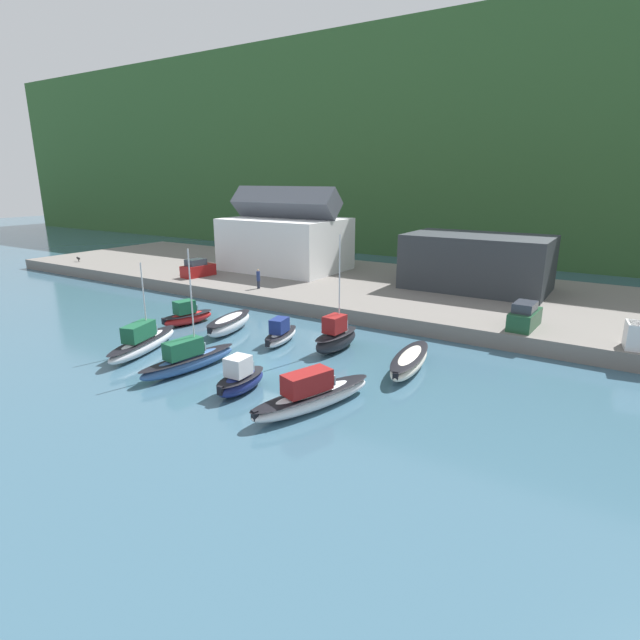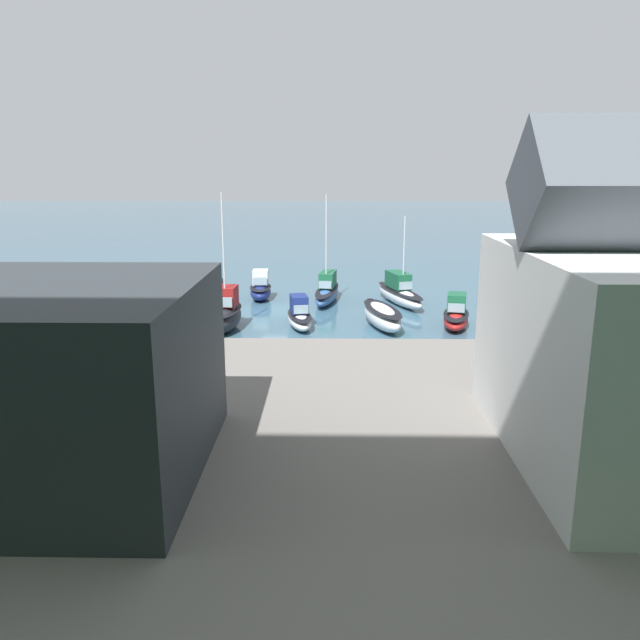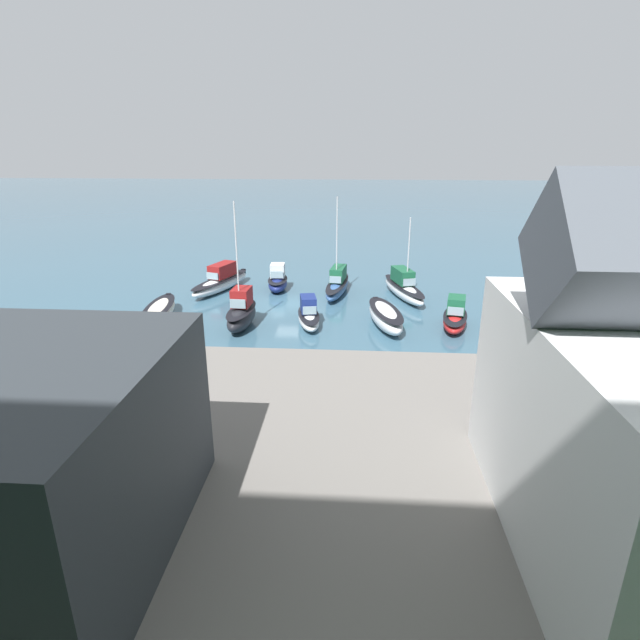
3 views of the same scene
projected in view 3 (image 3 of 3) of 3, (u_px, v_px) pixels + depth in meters
name	position (u px, v px, depth m)	size (l,w,h in m)	color
ground_plane	(291.00, 304.00, 41.60)	(320.00, 320.00, 0.00)	#385B70
quay_promenade	(196.00, 510.00, 17.05)	(109.99, 25.78, 1.36)	slate
moored_boat_0	(455.00, 317.00, 35.88)	(2.74, 5.34, 2.26)	red
moored_boat_1	(385.00, 316.00, 36.01)	(3.16, 6.84, 1.52)	silver
moored_boat_2	(309.00, 315.00, 36.40)	(2.38, 5.13, 2.14)	silver
moored_boat_3	(242.00, 313.00, 35.82)	(1.94, 5.25, 9.02)	black
moored_boat_4	(159.00, 313.00, 37.20)	(2.80, 7.50, 1.30)	white
moored_boat_5	(403.00, 287.00, 43.01)	(3.87, 8.34, 6.95)	silver
moored_boat_6	(338.00, 284.00, 44.12)	(2.55, 7.95, 8.51)	#33568E
moored_boat_7	(278.00, 281.00, 45.20)	(1.96, 4.32, 2.40)	navy
moored_boat_8	(221.00, 281.00, 45.19)	(4.43, 8.67, 2.40)	silver
person_on_quay	(503.00, 355.00, 25.16)	(0.40, 0.40, 2.14)	#232838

